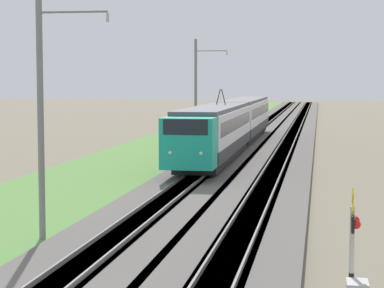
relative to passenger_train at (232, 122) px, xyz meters
name	(u,v)px	position (x,y,z in m)	size (l,w,h in m)	color
ballast_main	(242,142)	(7.34, 0.00, -2.19)	(240.00, 4.40, 0.30)	#605B56
ballast_adjacent	(289,143)	(7.34, -4.08, -2.19)	(240.00, 4.40, 0.30)	#605B56
track_main	(242,142)	(7.34, 0.00, -2.18)	(240.00, 1.57, 0.45)	#4C4238
track_adjacent	(289,143)	(7.34, -4.08, -2.18)	(240.00, 1.57, 0.45)	#4C4238
grass_verge	(177,143)	(7.34, 5.78, -2.28)	(240.00, 8.47, 0.12)	#5B8E42
passenger_train	(232,122)	(0.00, 0.00, 0.00)	(40.96, 2.91, 5.00)	#19A88E
crossing_signal_far	(353,248)	(-41.65, -7.44, -0.36)	(0.70, 0.23, 3.25)	beige
catenary_mast_near	(42,111)	(-33.66, 2.63, 2.19)	(0.22, 2.56, 8.77)	slate
catenary_mast_mid	(196,94)	(-1.30, 2.63, 2.17)	(0.22, 2.56, 8.73)	slate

